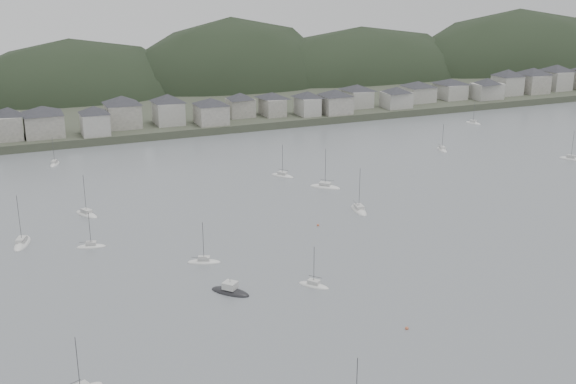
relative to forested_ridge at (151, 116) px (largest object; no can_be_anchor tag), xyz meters
name	(u,v)px	position (x,y,z in m)	size (l,w,h in m)	color
ground	(453,345)	(-4.83, -269.40, 11.28)	(900.00, 900.00, 0.00)	slate
far_shore_land	(130,85)	(-4.83, 25.60, 12.78)	(900.00, 250.00, 3.00)	#383D2D
forested_ridge	(151,116)	(0.00, 0.00, 0.00)	(851.55, 103.94, 102.57)	black
waterfront_town	(299,100)	(45.75, -86.06, 19.95)	(451.48, 28.46, 12.92)	gray
moored_fleet	(242,231)	(-20.69, -202.53, 11.46)	(241.62, 177.65, 13.22)	silver
motor_launch_far	(230,291)	(-34.41, -234.37, 11.57)	(8.12, 8.65, 4.07)	black
mooring_buoys	(408,271)	(4.41, -239.59, 11.43)	(174.35, 76.90, 0.70)	#C06240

